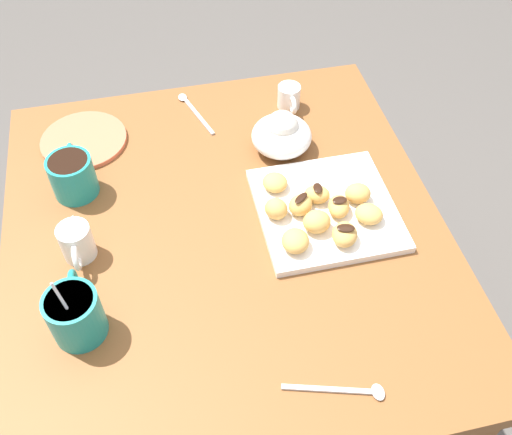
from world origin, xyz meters
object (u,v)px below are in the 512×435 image
object	(u,v)px
beignet_8	(317,194)
pastry_plate_square	(326,210)
coffee_mug_teal_right	(72,174)
beignet_7	(317,222)
dining_table	(228,271)
beignet_5	(345,234)
beignet_3	(369,214)
ice_cream_bowl	(282,134)
saucer_coral_left	(84,140)
beignet_2	(301,206)
coffee_mug_teal_left	(75,313)
beignet_9	(276,208)
beignet_4	(275,182)
cream_pitcher_white	(76,240)
beignet_1	(358,193)
beignet_0	(295,241)
beignet_6	(339,206)
chocolate_sauce_pitcher	(289,96)

from	to	relation	value
beignet_8	pastry_plate_square	bearing A→B (deg)	-148.33
coffee_mug_teal_right	beignet_7	xyz separation A→B (m)	(-0.21, -0.44, -0.01)
dining_table	beignet_5	distance (m)	0.28
pastry_plate_square	beignet_3	xyz separation A→B (m)	(-0.05, -0.07, 0.02)
ice_cream_bowl	saucer_coral_left	bearing A→B (deg)	74.73
saucer_coral_left	beignet_3	distance (m)	0.64
beignet_2	coffee_mug_teal_left	bearing A→B (deg)	110.57
beignet_2	beignet_9	size ratio (longest dim) A/B	1.07
beignet_2	dining_table	bearing A→B (deg)	89.04
beignet_4	beignet_8	distance (m)	0.09
cream_pitcher_white	ice_cream_bowl	xyz separation A→B (m)	(0.20, -0.43, 0.00)
coffee_mug_teal_right	beignet_5	bearing A→B (deg)	-117.59
pastry_plate_square	ice_cream_bowl	size ratio (longest dim) A/B	2.06
cream_pitcher_white	beignet_3	size ratio (longest dim) A/B	1.97
pastry_plate_square	beignet_4	distance (m)	0.12
saucer_coral_left	beignet_8	bearing A→B (deg)	-123.14
beignet_2	beignet_1	bearing A→B (deg)	-86.11
dining_table	beignet_0	size ratio (longest dim) A/B	16.51
coffee_mug_teal_right	beignet_8	distance (m)	0.48
coffee_mug_teal_right	beignet_7	distance (m)	0.49
beignet_6	beignet_7	distance (m)	0.06
pastry_plate_square	beignet_2	xyz separation A→B (m)	(-0.00, 0.05, 0.03)
cream_pitcher_white	beignet_1	xyz separation A→B (m)	(0.00, -0.54, -0.01)
beignet_1	beignet_7	bearing A→B (deg)	118.37
pastry_plate_square	beignet_3	size ratio (longest dim) A/B	4.97
beignet_0	coffee_mug_teal_left	bearing A→B (deg)	101.54
ice_cream_bowl	saucer_coral_left	size ratio (longest dim) A/B	0.69
chocolate_sauce_pitcher	beignet_3	size ratio (longest dim) A/B	1.73
beignet_0	beignet_5	size ratio (longest dim) A/B	0.99
beignet_6	beignet_4	bearing A→B (deg)	48.99
beignet_3	beignet_7	distance (m)	0.10
ice_cream_bowl	beignet_4	bearing A→B (deg)	160.22
cream_pitcher_white	beignet_0	distance (m)	0.40
saucer_coral_left	coffee_mug_teal_left	bearing A→B (deg)	177.90
dining_table	chocolate_sauce_pitcher	xyz separation A→B (m)	(0.33, -0.21, 0.17)
dining_table	beignet_8	size ratio (longest dim) A/B	18.38
beignet_5	beignet_7	size ratio (longest dim) A/B	1.06
ice_cream_bowl	beignet_8	size ratio (longest dim) A/B	2.58
ice_cream_bowl	beignet_7	xyz separation A→B (m)	(-0.25, -0.01, -0.01)
beignet_8	beignet_9	distance (m)	0.09
beignet_3	beignet_6	distance (m)	0.06
saucer_coral_left	beignet_4	distance (m)	0.44
pastry_plate_square	beignet_6	xyz separation A→B (m)	(-0.02, -0.02, 0.02)
beignet_2	beignet_5	size ratio (longest dim) A/B	0.88
coffee_mug_teal_right	beignet_6	distance (m)	0.53
beignet_4	beignet_5	size ratio (longest dim) A/B	0.93
beignet_6	beignet_1	bearing A→B (deg)	-63.20
dining_table	beignet_9	distance (m)	0.20
dining_table	pastry_plate_square	bearing A→B (deg)	-90.33
beignet_9	coffee_mug_teal_right	bearing A→B (deg)	66.20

